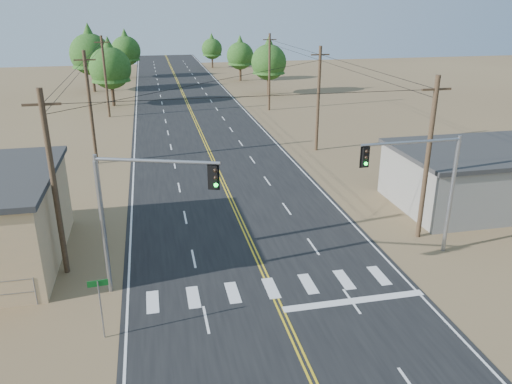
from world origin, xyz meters
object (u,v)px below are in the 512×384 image
object	(u,v)px
street_sign	(100,300)
signal_mast_right	(427,177)
building_right	(500,177)
signal_mast_left	(135,204)

from	to	relation	value
street_sign	signal_mast_right	bearing A→B (deg)	9.38
building_right	street_sign	world-z (taller)	building_right
building_right	signal_mast_right	xyz separation A→B (m)	(-9.70, -6.09, 2.75)
building_right	street_sign	xyz separation A→B (m)	(-27.12, -10.35, -0.06)
building_right	street_sign	distance (m)	29.03
building_right	signal_mast_right	world-z (taller)	signal_mast_right
building_right	signal_mast_right	distance (m)	11.78
signal_mast_left	signal_mast_right	size ratio (longest dim) A/B	1.03
building_right	signal_mast_left	world-z (taller)	signal_mast_left
street_sign	building_right	bearing A→B (deg)	16.52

